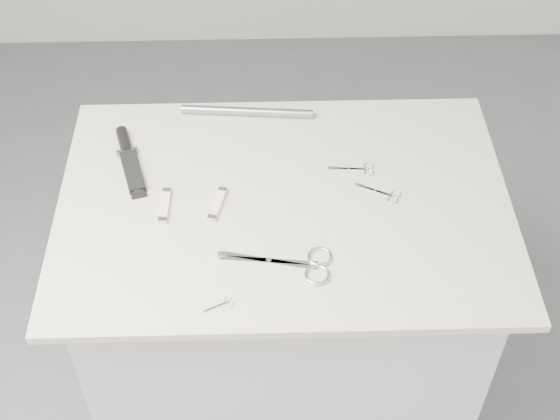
{
  "coord_description": "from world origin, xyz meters",
  "views": [
    {
      "loc": [
        -0.04,
        -1.2,
        2.15
      ],
      "look_at": [
        -0.01,
        -0.03,
        0.92
      ],
      "focal_mm": 50.0,
      "sensor_mm": 36.0,
      "label": 1
    }
  ],
  "objects_px": {
    "embroidery_scissors_b": "(385,194)",
    "metal_rail": "(247,112)",
    "pocket_knife_a": "(165,205)",
    "large_shears": "(301,264)",
    "tiny_scissors": "(222,304)",
    "pocket_knife_b": "(217,204)",
    "embroidery_scissors_a": "(359,169)",
    "sheathed_knife": "(129,158)",
    "plinth": "(284,325)"
  },
  "relations": [
    {
      "from": "pocket_knife_b",
      "to": "large_shears",
      "type": "bearing_deg",
      "value": -120.55
    },
    {
      "from": "sheathed_knife",
      "to": "pocket_knife_a",
      "type": "height_order",
      "value": "sheathed_knife"
    },
    {
      "from": "embroidery_scissors_b",
      "to": "pocket_knife_b",
      "type": "relative_size",
      "value": 1.03
    },
    {
      "from": "embroidery_scissors_b",
      "to": "metal_rail",
      "type": "bearing_deg",
      "value": 164.2
    },
    {
      "from": "plinth",
      "to": "metal_rail",
      "type": "height_order",
      "value": "metal_rail"
    },
    {
      "from": "pocket_knife_a",
      "to": "embroidery_scissors_b",
      "type": "bearing_deg",
      "value": -84.72
    },
    {
      "from": "embroidery_scissors_b",
      "to": "metal_rail",
      "type": "xyz_separation_m",
      "value": [
        -0.31,
        0.29,
        0.01
      ]
    },
    {
      "from": "embroidery_scissors_b",
      "to": "pocket_knife_b",
      "type": "distance_m",
      "value": 0.37
    },
    {
      "from": "pocket_knife_a",
      "to": "pocket_knife_b",
      "type": "height_order",
      "value": "same"
    },
    {
      "from": "plinth",
      "to": "large_shears",
      "type": "relative_size",
      "value": 3.84
    },
    {
      "from": "sheathed_knife",
      "to": "pocket_knife_a",
      "type": "xyz_separation_m",
      "value": [
        0.09,
        -0.16,
        -0.0
      ]
    },
    {
      "from": "large_shears",
      "to": "tiny_scissors",
      "type": "xyz_separation_m",
      "value": [
        -0.16,
        -0.1,
        -0.0
      ]
    },
    {
      "from": "metal_rail",
      "to": "sheathed_knife",
      "type": "bearing_deg",
      "value": -150.23
    },
    {
      "from": "embroidery_scissors_b",
      "to": "sheathed_knife",
      "type": "bearing_deg",
      "value": -165.34
    },
    {
      "from": "pocket_knife_b",
      "to": "plinth",
      "type": "bearing_deg",
      "value": -71.51
    },
    {
      "from": "tiny_scissors",
      "to": "pocket_knife_a",
      "type": "distance_m",
      "value": 0.3
    },
    {
      "from": "sheathed_knife",
      "to": "pocket_knife_b",
      "type": "xyz_separation_m",
      "value": [
        0.21,
        -0.15,
        -0.0
      ]
    },
    {
      "from": "embroidery_scissors_a",
      "to": "metal_rail",
      "type": "distance_m",
      "value": 0.33
    },
    {
      "from": "sheathed_knife",
      "to": "pocket_knife_a",
      "type": "distance_m",
      "value": 0.18
    },
    {
      "from": "embroidery_scissors_b",
      "to": "tiny_scissors",
      "type": "relative_size",
      "value": 1.7
    },
    {
      "from": "sheathed_knife",
      "to": "pocket_knife_b",
      "type": "bearing_deg",
      "value": -142.44
    },
    {
      "from": "plinth",
      "to": "sheathed_knife",
      "type": "xyz_separation_m",
      "value": [
        -0.36,
        0.14,
        0.48
      ]
    },
    {
      "from": "pocket_knife_b",
      "to": "embroidery_scissors_b",
      "type": "bearing_deg",
      "value": -71.89
    },
    {
      "from": "embroidery_scissors_b",
      "to": "pocket_knife_a",
      "type": "relative_size",
      "value": 1.01
    },
    {
      "from": "sheathed_knife",
      "to": "pocket_knife_b",
      "type": "relative_size",
      "value": 2.19
    },
    {
      "from": "pocket_knife_a",
      "to": "pocket_knife_b",
      "type": "bearing_deg",
      "value": -87.25
    },
    {
      "from": "tiny_scissors",
      "to": "pocket_knife_b",
      "type": "height_order",
      "value": "pocket_knife_b"
    },
    {
      "from": "pocket_knife_b",
      "to": "metal_rail",
      "type": "bearing_deg",
      "value": 2.37
    },
    {
      "from": "plinth",
      "to": "large_shears",
      "type": "xyz_separation_m",
      "value": [
        0.03,
        -0.18,
        0.47
      ]
    },
    {
      "from": "sheathed_knife",
      "to": "metal_rail",
      "type": "relative_size",
      "value": 0.67
    },
    {
      "from": "large_shears",
      "to": "sheathed_knife",
      "type": "distance_m",
      "value": 0.5
    },
    {
      "from": "embroidery_scissors_a",
      "to": "sheathed_knife",
      "type": "height_order",
      "value": "sheathed_knife"
    },
    {
      "from": "large_shears",
      "to": "embroidery_scissors_a",
      "type": "height_order",
      "value": "large_shears"
    },
    {
      "from": "plinth",
      "to": "pocket_knife_a",
      "type": "relative_size",
      "value": 8.89
    },
    {
      "from": "metal_rail",
      "to": "embroidery_scissors_a",
      "type": "bearing_deg",
      "value": -38.31
    },
    {
      "from": "pocket_knife_b",
      "to": "metal_rail",
      "type": "distance_m",
      "value": 0.32
    },
    {
      "from": "plinth",
      "to": "sheathed_knife",
      "type": "height_order",
      "value": "sheathed_knife"
    },
    {
      "from": "large_shears",
      "to": "pocket_knife_a",
      "type": "distance_m",
      "value": 0.34
    },
    {
      "from": "metal_rail",
      "to": "large_shears",
      "type": "bearing_deg",
      "value": -77.22
    },
    {
      "from": "tiny_scissors",
      "to": "metal_rail",
      "type": "bearing_deg",
      "value": 59.45
    },
    {
      "from": "embroidery_scissors_b",
      "to": "metal_rail",
      "type": "relative_size",
      "value": 0.32
    },
    {
      "from": "large_shears",
      "to": "pocket_knife_b",
      "type": "xyz_separation_m",
      "value": [
        -0.17,
        0.17,
        0.0
      ]
    },
    {
      "from": "large_shears",
      "to": "embroidery_scissors_b",
      "type": "height_order",
      "value": "large_shears"
    },
    {
      "from": "large_shears",
      "to": "sheathed_knife",
      "type": "height_order",
      "value": "sheathed_knife"
    },
    {
      "from": "pocket_knife_a",
      "to": "plinth",
      "type": "bearing_deg",
      "value": -85.17
    },
    {
      "from": "plinth",
      "to": "pocket_knife_a",
      "type": "bearing_deg",
      "value": -177.28
    },
    {
      "from": "embroidery_scissors_a",
      "to": "pocket_knife_a",
      "type": "distance_m",
      "value": 0.45
    },
    {
      "from": "large_shears",
      "to": "tiny_scissors",
      "type": "distance_m",
      "value": 0.19
    },
    {
      "from": "tiny_scissors",
      "to": "metal_rail",
      "type": "distance_m",
      "value": 0.58
    },
    {
      "from": "embroidery_scissors_a",
      "to": "sheathed_knife",
      "type": "bearing_deg",
      "value": 179.02
    }
  ]
}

